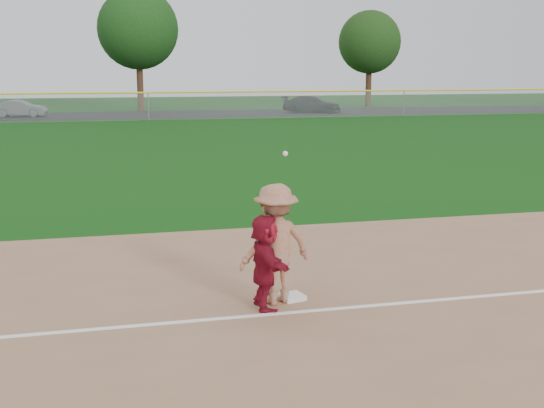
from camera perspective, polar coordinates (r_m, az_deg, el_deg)
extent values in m
plane|color=#0F420C|center=(11.61, 1.74, -7.74)|extent=(160.00, 160.00, 0.00)
cube|color=white|center=(10.87, 2.86, -8.95)|extent=(60.00, 0.10, 0.01)
cube|color=black|center=(56.78, -10.62, 7.35)|extent=(120.00, 10.00, 0.01)
cube|color=white|center=(11.40, 1.68, -7.77)|extent=(0.44, 0.44, 0.08)
imported|color=maroon|center=(10.78, -0.60, -4.85)|extent=(0.47, 1.42, 1.53)
imported|color=slate|center=(56.85, -20.32, 7.50)|extent=(4.06, 1.87, 1.29)
imported|color=black|center=(58.47, 3.34, 8.34)|extent=(5.31, 3.83, 1.43)
imported|color=gray|center=(10.99, 0.32, -3.37)|extent=(1.43, 1.08, 1.96)
sphere|color=white|center=(11.03, 1.12, 4.24)|extent=(0.09, 0.09, 0.09)
plane|color=#999EA0|center=(50.74, -10.30, 8.03)|extent=(110.00, 0.00, 110.00)
cylinder|color=yellow|center=(50.69, -10.34, 9.16)|extent=(110.00, 0.12, 0.12)
cylinder|color=gray|center=(50.74, -10.30, 8.03)|extent=(0.08, 0.08, 2.00)
cylinder|color=gray|center=(55.59, 10.97, 8.28)|extent=(0.08, 0.08, 2.00)
cylinder|color=#3E2416|center=(62.17, -10.97, 9.56)|extent=(0.56, 0.56, 4.10)
sphere|color=#133911|center=(62.23, -11.15, 14.19)|extent=(7.00, 7.00, 7.00)
cylinder|color=#3C2315|center=(68.12, 8.07, 9.59)|extent=(0.56, 0.56, 3.64)
sphere|color=#163510|center=(68.13, 8.17, 13.27)|extent=(6.00, 6.00, 6.00)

